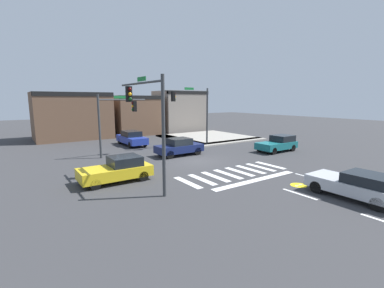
# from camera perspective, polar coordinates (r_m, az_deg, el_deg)

# --- Properties ---
(ground_plane) EXTENTS (120.00, 120.00, 0.00)m
(ground_plane) POSITION_cam_1_polar(r_m,az_deg,el_deg) (21.82, 0.73, -3.55)
(ground_plane) COLOR #353538
(crosswalk_near) EXTENTS (7.94, 2.67, 0.01)m
(crosswalk_near) POSITION_cam_1_polar(r_m,az_deg,el_deg) (18.44, 8.88, -6.10)
(crosswalk_near) COLOR silver
(crosswalk_near) RESTS_ON ground_plane
(lane_markings) EXTENTS (6.80, 18.75, 0.01)m
(lane_markings) POSITION_cam_1_polar(r_m,az_deg,el_deg) (15.49, 30.40, -10.39)
(lane_markings) COLOR white
(lane_markings) RESTS_ON ground_plane
(bike_detector_marking) EXTENTS (0.94, 0.94, 0.01)m
(bike_detector_marking) POSITION_cam_1_polar(r_m,az_deg,el_deg) (16.87, 21.81, -8.17)
(bike_detector_marking) COLOR yellow
(bike_detector_marking) RESTS_ON ground_plane
(curb_corner_northeast) EXTENTS (10.00, 10.60, 0.15)m
(curb_corner_northeast) POSITION_cam_1_polar(r_m,az_deg,el_deg) (34.22, 3.23, 1.34)
(curb_corner_northeast) COLOR #9E998E
(curb_corner_northeast) RESTS_ON ground_plane
(storefront_row) EXTENTS (23.76, 6.42, 6.20)m
(storefront_row) POSITION_cam_1_polar(r_m,az_deg,el_deg) (38.96, -13.60, 6.29)
(storefront_row) COLOR brown
(storefront_row) RESTS_ON ground_plane
(traffic_signal_northeast) EXTENTS (5.27, 0.32, 6.12)m
(traffic_signal_northeast) POSITION_cam_1_polar(r_m,az_deg,el_deg) (27.77, 0.25, 8.17)
(traffic_signal_northeast) COLOR #383A3D
(traffic_signal_northeast) RESTS_ON ground_plane
(traffic_signal_southwest) EXTENTS (0.32, 5.50, 6.16)m
(traffic_signal_southwest) POSITION_cam_1_polar(r_m,az_deg,el_deg) (14.94, -9.70, 7.05)
(traffic_signal_southwest) COLOR #383A3D
(traffic_signal_southwest) RESTS_ON ground_plane
(traffic_signal_northwest) EXTENTS (4.28, 0.32, 5.36)m
(traffic_signal_northwest) POSITION_cam_1_polar(r_m,az_deg,el_deg) (23.99, -15.89, 6.13)
(traffic_signal_northwest) COLOR #383A3D
(traffic_signal_northwest) RESTS_ON ground_plane
(car_blue) EXTENTS (1.83, 4.70, 1.57)m
(car_blue) POSITION_cam_1_polar(r_m,az_deg,el_deg) (29.64, -12.76, 1.24)
(car_blue) COLOR #23389E
(car_blue) RESTS_ON ground_plane
(car_navy) EXTENTS (4.19, 1.83, 1.54)m
(car_navy) POSITION_cam_1_polar(r_m,az_deg,el_deg) (23.72, -2.75, -0.60)
(car_navy) COLOR #141E4C
(car_navy) RESTS_ON ground_plane
(car_silver) EXTENTS (1.92, 4.25, 1.39)m
(car_silver) POSITION_cam_1_polar(r_m,az_deg,el_deg) (15.80, 31.72, -7.45)
(car_silver) COLOR #B7BABF
(car_silver) RESTS_ON ground_plane
(car_yellow) EXTENTS (4.20, 1.93, 1.49)m
(car_yellow) POSITION_cam_1_polar(r_m,az_deg,el_deg) (16.88, -15.60, -5.24)
(car_yellow) COLOR gold
(car_yellow) RESTS_ON ground_plane
(car_teal) EXTENTS (4.10, 1.88, 1.51)m
(car_teal) POSITION_cam_1_polar(r_m,az_deg,el_deg) (26.91, 17.89, 0.11)
(car_teal) COLOR #196B70
(car_teal) RESTS_ON ground_plane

